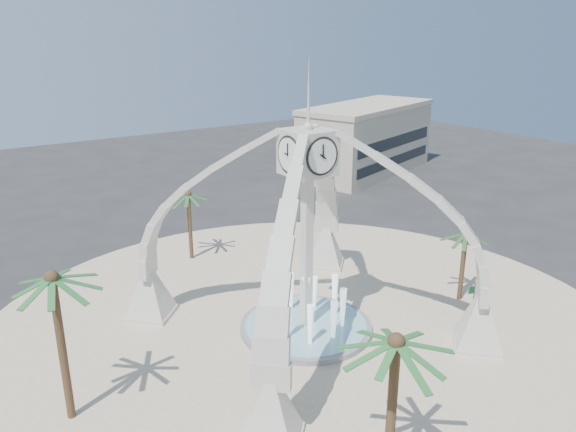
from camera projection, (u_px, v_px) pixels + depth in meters
ground at (306, 330)px, 34.24m from camera, size 140.00×140.00×0.00m
plaza at (306, 330)px, 34.23m from camera, size 40.00×40.00×0.06m
clock_tower at (307, 230)px, 32.18m from camera, size 17.94×17.94×16.30m
fountain at (306, 326)px, 34.15m from camera, size 8.00×8.00×3.62m
building_ne at (367, 139)px, 70.88m from camera, size 21.87×14.17×8.60m
palm_east at (466, 234)px, 36.66m from camera, size 4.21×4.21×5.43m
palm_west at (52, 280)px, 24.29m from camera, size 5.03×5.03×8.02m
palm_north at (188, 196)px, 43.25m from camera, size 3.42×3.42×5.98m
palm_south at (396, 344)px, 20.87m from camera, size 4.86×4.86×7.23m
street_sign at (474, 294)px, 35.23m from camera, size 0.81×0.32×2.32m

